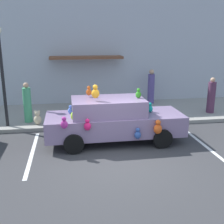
# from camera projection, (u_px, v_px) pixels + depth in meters

# --- Properties ---
(ground_plane) EXTENTS (60.00, 60.00, 0.00)m
(ground_plane) POSITION_uv_depth(u_px,v_px,m) (119.00, 160.00, 8.27)
(ground_plane) COLOR #38383A
(sidewalk) EXTENTS (24.00, 4.00, 0.15)m
(sidewalk) POSITION_uv_depth(u_px,v_px,m) (99.00, 113.00, 13.01)
(sidewalk) COLOR gray
(sidewalk) RESTS_ON ground
(storefront_building) EXTENTS (24.00, 1.25, 6.40)m
(storefront_building) POSITION_uv_depth(u_px,v_px,m) (93.00, 44.00, 14.21)
(storefront_building) COLOR #B2B7C1
(storefront_building) RESTS_ON ground
(parking_stripe_front) EXTENTS (0.12, 3.60, 0.01)m
(parking_stripe_front) POSITION_uv_depth(u_px,v_px,m) (200.00, 142.00, 9.70)
(parking_stripe_front) COLOR silver
(parking_stripe_front) RESTS_ON ground
(parking_stripe_rear) EXTENTS (0.12, 3.60, 0.01)m
(parking_stripe_rear) POSITION_uv_depth(u_px,v_px,m) (32.00, 153.00, 8.81)
(parking_stripe_rear) COLOR silver
(parking_stripe_rear) RESTS_ON ground
(plush_covered_car) EXTENTS (4.69, 2.00, 2.08)m
(plush_covered_car) POSITION_uv_depth(u_px,v_px,m) (113.00, 120.00, 9.55)
(plush_covered_car) COLOR gray
(plush_covered_car) RESTS_ON ground
(teddy_bear_on_sidewalk) EXTENTS (0.30, 0.25, 0.58)m
(teddy_bear_on_sidewalk) POSITION_uv_depth(u_px,v_px,m) (38.00, 118.00, 11.07)
(teddy_bear_on_sidewalk) COLOR beige
(teddy_bear_on_sidewalk) RESTS_ON sidewalk
(street_lamp_post) EXTENTS (0.28, 0.28, 3.78)m
(street_lamp_post) POSITION_uv_depth(u_px,v_px,m) (2.00, 67.00, 10.35)
(street_lamp_post) COLOR black
(street_lamp_post) RESTS_ON sidewalk
(pedestrian_near_shopfront) EXTENTS (0.35, 0.35, 1.63)m
(pedestrian_near_shopfront) POSITION_uv_depth(u_px,v_px,m) (211.00, 97.00, 12.67)
(pedestrian_near_shopfront) COLOR #522D48
(pedestrian_near_shopfront) RESTS_ON sidewalk
(pedestrian_walking_past) EXTENTS (0.32, 0.32, 1.63)m
(pedestrian_walking_past) POSITION_uv_depth(u_px,v_px,m) (27.00, 104.00, 11.27)
(pedestrian_walking_past) COLOR #49A571
(pedestrian_walking_past) RESTS_ON sidewalk
(pedestrian_by_lamp) EXTENTS (0.35, 0.35, 1.77)m
(pedestrian_by_lamp) POSITION_uv_depth(u_px,v_px,m) (151.00, 87.00, 14.45)
(pedestrian_by_lamp) COLOR #574A8C
(pedestrian_by_lamp) RESTS_ON sidewalk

